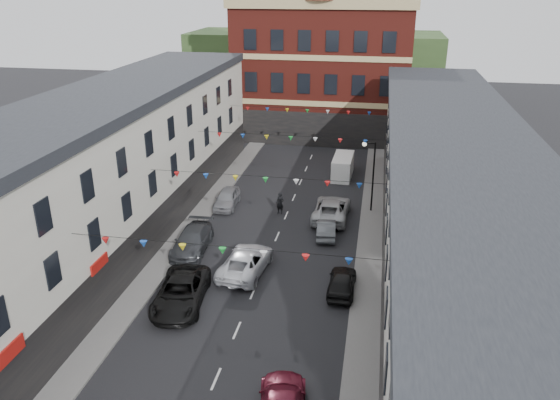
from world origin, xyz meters
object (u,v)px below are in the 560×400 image
Objects in this scene: street_lamp at (371,167)px; white_van at (343,167)px; car_right_e at (326,228)px; moving_car at (246,261)px; car_right_f at (331,209)px; car_left_e at (227,198)px; car_left_c at (181,292)px; pedestrian at (280,203)px; car_left_d at (192,241)px; car_right_d at (342,282)px.

street_lamp reaches higher than white_van.
white_van is at bearing -95.76° from car_right_e.
street_lamp reaches higher than moving_car.
car_left_e is at bearing -3.64° from car_right_f.
car_left_e is (-1.36, 15.02, -0.08)m from car_left_c.
street_lamp is at bearing 30.53° from pedestrian.
car_right_f is at bearing 36.09° from car_left_d.
car_right_e is 3.32m from car_right_f.
white_van is at bearing 108.25° from street_lamp.
moving_car is (4.21, -10.59, 0.04)m from car_left_e.
car_right_d is (9.27, 3.10, -0.12)m from car_left_c.
car_right_f is 10.20m from white_van.
pedestrian is (-4.16, 3.48, 0.27)m from car_right_e.
car_right_f is at bearing -89.14° from white_van.
white_van is (-2.75, 8.34, -2.88)m from street_lamp.
car_left_d is (-1.60, 6.71, -0.03)m from car_left_c.
car_right_e is at bearing 48.63° from car_left_c.
car_left_d is at bearing 96.65° from car_left_c.
car_right_f is at bearing -110.99° from moving_car.
pedestrian is at bearing -10.68° from car_left_e.
car_right_e is at bearing 90.49° from car_right_f.
car_left_e is 13.03m from white_van.
car_left_c reaches higher than car_left_e.
car_right_f is at bearing -147.19° from street_lamp.
car_left_e is at bearing -132.51° from white_van.
car_left_c is 1.50× the size of car_right_e.
car_left_e is at bearing -47.50° from car_right_d.
moving_car is (-4.72, -9.75, -0.04)m from car_right_f.
car_right_d is (10.87, -3.61, -0.09)m from car_left_d.
car_left_d is 0.92× the size of car_right_f.
car_left_e is (0.24, 8.31, -0.04)m from car_left_d.
car_left_c is 3.23× the size of pedestrian.
car_left_c is at bearing 62.07° from moving_car.
car_left_e is at bearing 88.43° from car_left_c.
car_left_c is 13.20m from car_right_e.
car_left_c is (-10.45, -16.04, -3.09)m from street_lamp.
car_left_e is at bearing -30.04° from car_right_e.
pedestrian is at bearing -166.62° from street_lamp.
car_right_e is at bearing -22.73° from pedestrian.
street_lamp reaches higher than car_left_c.
pedestrian is at bearing -44.79° from car_right_e.
car_left_d is 9.09m from pedestrian.
car_right_d is at bearing 11.74° from car_left_c.
pedestrian reaches higher than car_right_e.
car_right_e is (-1.77, 7.76, -0.05)m from car_right_d.
white_van reaches higher than moving_car.
car_left_c is 14.73m from pedestrian.
white_van reaches higher than pedestrian.
car_left_c reaches higher than car_right_d.
car_right_d is 6.55m from moving_car.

